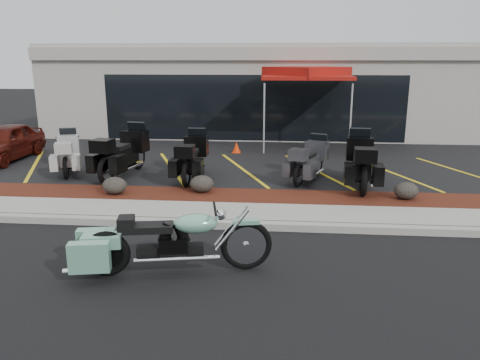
# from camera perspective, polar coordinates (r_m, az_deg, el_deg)

# --- Properties ---
(ground) EXTENTS (90.00, 90.00, 0.00)m
(ground) POSITION_cam_1_polar(r_m,az_deg,el_deg) (8.94, -2.68, -7.83)
(ground) COLOR black
(ground) RESTS_ON ground
(curb) EXTENTS (24.00, 0.25, 0.15)m
(curb) POSITION_cam_1_polar(r_m,az_deg,el_deg) (9.75, -1.98, -5.42)
(curb) COLOR gray
(curb) RESTS_ON ground
(sidewalk) EXTENTS (24.00, 1.20, 0.15)m
(sidewalk) POSITION_cam_1_polar(r_m,az_deg,el_deg) (10.41, -1.51, -4.11)
(sidewalk) COLOR gray
(sidewalk) RESTS_ON ground
(mulch_bed) EXTENTS (24.00, 1.20, 0.16)m
(mulch_bed) POSITION_cam_1_polar(r_m,az_deg,el_deg) (11.54, -0.83, -2.19)
(mulch_bed) COLOR #391C0D
(mulch_bed) RESTS_ON ground
(upper_lot) EXTENTS (26.00, 9.60, 0.15)m
(upper_lot) POSITION_cam_1_polar(r_m,az_deg,el_deg) (16.77, 1.05, 3.10)
(upper_lot) COLOR black
(upper_lot) RESTS_ON ground
(dealership_building) EXTENTS (18.00, 8.16, 4.00)m
(dealership_building) POSITION_cam_1_polar(r_m,az_deg,el_deg) (22.73, 2.20, 11.02)
(dealership_building) COLOR gray
(dealership_building) RESTS_ON ground
(boulder_left) EXTENTS (0.60, 0.50, 0.43)m
(boulder_left) POSITION_cam_1_polar(r_m,az_deg,el_deg) (11.95, -15.04, -0.65)
(boulder_left) COLOR black
(boulder_left) RESTS_ON mulch_bed
(boulder_mid) EXTENTS (0.60, 0.50, 0.43)m
(boulder_mid) POSITION_cam_1_polar(r_m,az_deg,el_deg) (11.74, -4.68, -0.46)
(boulder_mid) COLOR black
(boulder_mid) RESTS_ON mulch_bed
(boulder_right) EXTENTS (0.57, 0.48, 0.41)m
(boulder_right) POSITION_cam_1_polar(r_m,az_deg,el_deg) (11.81, 19.60, -1.24)
(boulder_right) COLOR black
(boulder_right) RESTS_ON mulch_bed
(hero_cruiser) EXTENTS (3.29, 1.40, 1.13)m
(hero_cruiser) POSITION_cam_1_polar(r_m,az_deg,el_deg) (7.71, 0.77, -7.07)
(hero_cruiser) COLOR #6FAD91
(hero_cruiser) RESTS_ON ground
(touring_white) EXTENTS (1.48, 2.26, 1.23)m
(touring_white) POSITION_cam_1_polar(r_m,az_deg,el_deg) (15.28, -20.09, 3.72)
(touring_white) COLOR #BABAB5
(touring_white) RESTS_ON upper_lot
(touring_black_front) EXTENTS (1.39, 2.62, 1.45)m
(touring_black_front) POSITION_cam_1_polar(r_m,az_deg,el_deg) (14.41, -12.38, 4.11)
(touring_black_front) COLOR black
(touring_black_front) RESTS_ON upper_lot
(touring_black_mid) EXTENTS (0.89, 2.29, 1.33)m
(touring_black_mid) POSITION_cam_1_polar(r_m,az_deg,el_deg) (13.75, -5.22, 3.64)
(touring_black_mid) COLOR black
(touring_black_mid) RESTS_ON upper_lot
(touring_grey) EXTENTS (1.54, 2.22, 1.21)m
(touring_grey) POSITION_cam_1_polar(r_m,az_deg,el_deg) (13.58, 9.51, 3.11)
(touring_grey) COLOR #323338
(touring_grey) RESTS_ON upper_lot
(touring_black_rear) EXTENTS (1.13, 2.53, 1.43)m
(touring_black_rear) POSITION_cam_1_polar(r_m,az_deg,el_deg) (13.37, 14.27, 3.16)
(touring_black_rear) COLOR black
(touring_black_rear) RESTS_ON upper_lot
(parked_car) EXTENTS (1.45, 3.54, 1.20)m
(parked_car) POSITION_cam_1_polar(r_m,az_deg,el_deg) (17.23, -26.90, 4.12)
(parked_car) COLOR #450F09
(parked_car) RESTS_ON upper_lot
(traffic_cone) EXTENTS (0.35, 0.35, 0.40)m
(traffic_cone) POSITION_cam_1_polar(r_m,az_deg,el_deg) (16.73, -0.44, 4.04)
(traffic_cone) COLOR red
(traffic_cone) RESTS_ON upper_lot
(popup_canopy) EXTENTS (4.07, 4.07, 2.97)m
(popup_canopy) POSITION_cam_1_polar(r_m,az_deg,el_deg) (17.87, 8.10, 12.64)
(popup_canopy) COLOR silver
(popup_canopy) RESTS_ON upper_lot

